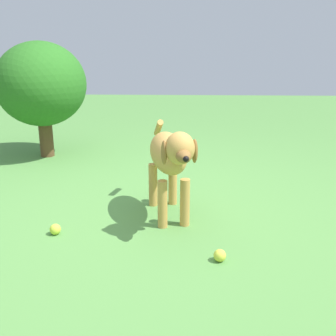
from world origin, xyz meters
TOP-DOWN VIEW (x-y plane):
  - ground at (0.00, 0.00)m, footprint 14.00×14.00m
  - dog at (0.03, 0.14)m, footprint 0.92×0.36m
  - tennis_ball_0 at (0.58, 0.42)m, footprint 0.07×0.07m
  - tennis_ball_1 at (0.31, -0.53)m, footprint 0.07×0.07m
  - shrub_near at (-1.48, -1.18)m, footprint 0.96×0.87m

SIDE VIEW (x-z plane):
  - ground at x=0.00m, z-range 0.00..0.00m
  - tennis_ball_0 at x=0.58m, z-range 0.00..0.07m
  - tennis_ball_1 at x=0.31m, z-range 0.00..0.07m
  - dog at x=0.03m, z-range 0.10..0.73m
  - shrub_near at x=-1.48m, z-range 0.15..1.29m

